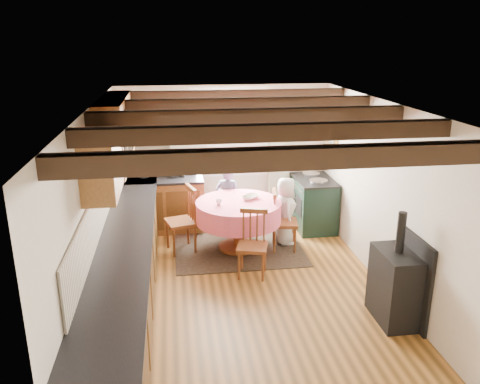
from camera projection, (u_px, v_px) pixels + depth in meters
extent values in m
cube|color=#A56C2C|center=(249.00, 297.00, 6.18)|extent=(3.60, 5.50, 0.00)
cube|color=white|center=(250.00, 108.00, 5.44)|extent=(3.60, 5.50, 0.00)
cube|color=silver|center=(224.00, 155.00, 8.40)|extent=(3.60, 0.00, 2.40)
cube|color=silver|center=(315.00, 347.00, 3.22)|extent=(3.60, 0.00, 2.40)
cube|color=silver|center=(95.00, 216.00, 5.57)|extent=(0.00, 5.50, 2.40)
cube|color=silver|center=(391.00, 201.00, 6.05)|extent=(0.00, 5.50, 2.40)
cube|color=black|center=(293.00, 158.00, 3.58)|extent=(3.60, 0.16, 0.16)
cube|color=black|center=(267.00, 133.00, 4.53)|extent=(3.60, 0.16, 0.16)
cube|color=black|center=(250.00, 116.00, 5.47)|extent=(3.60, 0.16, 0.16)
cube|color=black|center=(238.00, 104.00, 6.41)|extent=(3.60, 0.16, 0.16)
cube|color=black|center=(229.00, 95.00, 7.35)|extent=(3.60, 0.16, 0.16)
cube|color=beige|center=(100.00, 207.00, 5.85)|extent=(0.02, 4.50, 0.55)
cube|color=beige|center=(166.00, 157.00, 8.25)|extent=(1.40, 0.02, 0.55)
cube|color=#996531|center=(126.00, 273.00, 5.84)|extent=(0.60, 5.30, 0.88)
cube|color=#996531|center=(165.00, 205.00, 8.21)|extent=(1.30, 0.60, 0.88)
cube|color=black|center=(125.00, 238.00, 5.70)|extent=(0.64, 5.30, 0.04)
cube|color=black|center=(164.00, 179.00, 8.05)|extent=(1.30, 0.64, 0.04)
cube|color=#996531|center=(116.00, 131.00, 6.49)|extent=(0.34, 1.80, 0.90)
cube|color=#996531|center=(102.00, 163.00, 5.09)|extent=(0.34, 0.90, 0.70)
cube|color=white|center=(230.00, 132.00, 8.28)|extent=(1.34, 0.03, 1.54)
cube|color=white|center=(230.00, 132.00, 8.28)|extent=(1.20, 0.01, 1.40)
cube|color=#B4BE94|center=(181.00, 164.00, 8.23)|extent=(0.35, 0.10, 2.10)
cube|color=#B4BE94|center=(279.00, 160.00, 8.46)|extent=(0.35, 0.10, 2.10)
cylinder|color=black|center=(230.00, 97.00, 8.01)|extent=(2.00, 0.03, 0.03)
cube|color=gold|center=(332.00, 129.00, 8.06)|extent=(0.04, 0.50, 0.60)
cylinder|color=silver|center=(284.00, 125.00, 8.36)|extent=(0.30, 0.02, 0.30)
cube|color=black|center=(239.00, 249.00, 7.55)|extent=(1.97, 1.53, 0.01)
imported|color=#4F5673|center=(228.00, 200.00, 8.08)|extent=(0.47, 0.38, 1.13)
imported|color=silver|center=(285.00, 211.00, 7.63)|extent=(0.37, 0.55, 1.09)
imported|color=silver|center=(252.00, 196.00, 7.48)|extent=(0.30, 0.30, 0.05)
imported|color=silver|center=(248.00, 198.00, 7.39)|extent=(0.22, 0.22, 0.05)
imported|color=silver|center=(219.00, 202.00, 7.16)|extent=(0.11, 0.11, 0.08)
cylinder|color=#262628|center=(144.00, 170.00, 8.05)|extent=(0.15, 0.15, 0.26)
cylinder|color=#262628|center=(173.00, 171.00, 8.07)|extent=(0.18, 0.18, 0.20)
cylinder|color=#262628|center=(182.00, 169.00, 8.07)|extent=(0.09, 0.09, 0.26)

